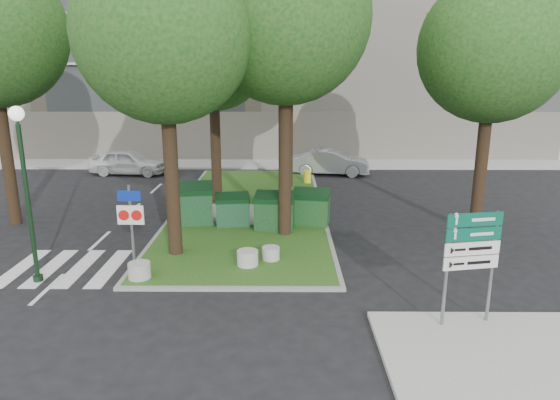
{
  "coord_description": "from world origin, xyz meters",
  "views": [
    {
      "loc": [
        1.95,
        -12.54,
        5.8
      ],
      "look_at": [
        1.85,
        2.03,
        2.0
      ],
      "focal_mm": 32.0,
      "sensor_mm": 36.0,
      "label": 1
    }
  ],
  "objects_px": {
    "tree_median_mid": "(215,41)",
    "traffic_sign_pole": "(131,216)",
    "tree_median_near_left": "(166,15)",
    "bollard_left": "(139,270)",
    "dumpster_d": "(311,207)",
    "tree_median_near_right": "(288,0)",
    "car_white": "(128,162)",
    "bollard_mid": "(248,258)",
    "directional_sign": "(471,251)",
    "car_silver": "(330,162)",
    "street_lamp": "(24,175)",
    "dumpster_b": "(233,210)",
    "tree_median_far": "(291,14)",
    "tree_street_right": "(497,34)",
    "dumpster_c": "(275,211)",
    "bollard_right": "(271,253)",
    "dumpster_a": "(191,204)",
    "litter_bin": "(307,177)"
  },
  "relations": [
    {
      "from": "directional_sign",
      "to": "dumpster_c",
      "type": "bearing_deg",
      "value": 112.13
    },
    {
      "from": "tree_median_mid",
      "to": "dumpster_b",
      "type": "xyz_separation_m",
      "value": [
        0.94,
        -3.5,
        -6.29
      ]
    },
    {
      "from": "bollard_left",
      "to": "street_lamp",
      "type": "bearing_deg",
      "value": 179.66
    },
    {
      "from": "dumpster_a",
      "to": "bollard_left",
      "type": "distance_m",
      "value": 5.3
    },
    {
      "from": "bollard_right",
      "to": "dumpster_c",
      "type": "bearing_deg",
      "value": 88.74
    },
    {
      "from": "dumpster_d",
      "to": "car_white",
      "type": "distance_m",
      "value": 13.93
    },
    {
      "from": "directional_sign",
      "to": "car_white",
      "type": "xyz_separation_m",
      "value": [
        -13.1,
        17.5,
        -1.15
      ]
    },
    {
      "from": "bollard_mid",
      "to": "litter_bin",
      "type": "height_order",
      "value": "litter_bin"
    },
    {
      "from": "bollard_left",
      "to": "directional_sign",
      "type": "xyz_separation_m",
      "value": [
        8.27,
        -2.5,
        1.54
      ]
    },
    {
      "from": "tree_median_near_right",
      "to": "traffic_sign_pole",
      "type": "height_order",
      "value": "tree_median_near_right"
    },
    {
      "from": "bollard_right",
      "to": "dumpster_d",
      "type": "bearing_deg",
      "value": 69.13
    },
    {
      "from": "dumpster_d",
      "to": "directional_sign",
      "type": "relative_size",
      "value": 0.6
    },
    {
      "from": "street_lamp",
      "to": "bollard_left",
      "type": "bearing_deg",
      "value": -0.34
    },
    {
      "from": "street_lamp",
      "to": "traffic_sign_pole",
      "type": "bearing_deg",
      "value": 18.96
    },
    {
      "from": "tree_median_near_left",
      "to": "tree_median_near_right",
      "type": "distance_m",
      "value": 4.09
    },
    {
      "from": "litter_bin",
      "to": "car_silver",
      "type": "bearing_deg",
      "value": 61.93
    },
    {
      "from": "bollard_right",
      "to": "car_silver",
      "type": "xyz_separation_m",
      "value": [
        3.05,
        13.54,
        0.41
      ]
    },
    {
      "from": "tree_median_near_left",
      "to": "car_silver",
      "type": "distance_m",
      "value": 15.72
    },
    {
      "from": "dumpster_d",
      "to": "tree_median_near_right",
      "type": "bearing_deg",
      "value": -117.03
    },
    {
      "from": "car_white",
      "to": "car_silver",
      "type": "xyz_separation_m",
      "value": [
        11.54,
        0.0,
        -0.0
      ]
    },
    {
      "from": "dumpster_a",
      "to": "bollard_left",
      "type": "relative_size",
      "value": 2.9
    },
    {
      "from": "tree_median_far",
      "to": "tree_street_right",
      "type": "xyz_separation_m",
      "value": [
        6.8,
        -7.0,
        -1.34
      ]
    },
    {
      "from": "tree_street_right",
      "to": "dumpster_b",
      "type": "xyz_separation_m",
      "value": [
        -9.06,
        0.5,
        -6.29
      ]
    },
    {
      "from": "tree_median_near_right",
      "to": "dumpster_b",
      "type": "bearing_deg",
      "value": 154.03
    },
    {
      "from": "tree_median_mid",
      "to": "traffic_sign_pole",
      "type": "relative_size",
      "value": 3.83
    },
    {
      "from": "tree_median_mid",
      "to": "car_white",
      "type": "height_order",
      "value": "tree_median_mid"
    },
    {
      "from": "tree_median_near_right",
      "to": "dumpster_c",
      "type": "relative_size",
      "value": 7.37
    },
    {
      "from": "tree_median_near_right",
      "to": "bollard_mid",
      "type": "height_order",
      "value": "tree_median_near_right"
    },
    {
      "from": "dumpster_b",
      "to": "bollard_right",
      "type": "distance_m",
      "value": 3.93
    },
    {
      "from": "tree_median_near_left",
      "to": "tree_median_far",
      "type": "xyz_separation_m",
      "value": [
        3.7,
        9.5,
        1.0
      ]
    },
    {
      "from": "tree_median_near_right",
      "to": "dumpster_c",
      "type": "height_order",
      "value": "tree_median_near_right"
    },
    {
      "from": "tree_median_far",
      "to": "tree_street_right",
      "type": "distance_m",
      "value": 9.85
    },
    {
      "from": "tree_median_far",
      "to": "directional_sign",
      "type": "distance_m",
      "value": 15.94
    },
    {
      "from": "tree_median_near_left",
      "to": "bollard_left",
      "type": "distance_m",
      "value": 7.3
    },
    {
      "from": "car_white",
      "to": "dumpster_d",
      "type": "bearing_deg",
      "value": -129.88
    },
    {
      "from": "bollard_right",
      "to": "traffic_sign_pole",
      "type": "distance_m",
      "value": 4.32
    },
    {
      "from": "tree_median_near_left",
      "to": "street_lamp",
      "type": "height_order",
      "value": "tree_median_near_left"
    },
    {
      "from": "dumpster_d",
      "to": "dumpster_a",
      "type": "bearing_deg",
      "value": -169.35
    },
    {
      "from": "bollard_right",
      "to": "directional_sign",
      "type": "bearing_deg",
      "value": -40.71
    },
    {
      "from": "tree_median_near_right",
      "to": "bollard_left",
      "type": "xyz_separation_m",
      "value": [
        -4.19,
        -4.06,
        -7.64
      ]
    },
    {
      "from": "tree_median_mid",
      "to": "street_lamp",
      "type": "bearing_deg",
      "value": -115.59
    },
    {
      "from": "bollard_right",
      "to": "tree_median_mid",
      "type": "bearing_deg",
      "value": 109.22
    },
    {
      "from": "tree_median_mid",
      "to": "dumpster_d",
      "type": "xyz_separation_m",
      "value": [
        3.91,
        -3.33,
        -6.23
      ]
    },
    {
      "from": "car_white",
      "to": "dumpster_b",
      "type": "bearing_deg",
      "value": -140.33
    },
    {
      "from": "dumpster_b",
      "to": "car_silver",
      "type": "xyz_separation_m",
      "value": [
        4.58,
        9.94,
        0.04
      ]
    },
    {
      "from": "litter_bin",
      "to": "traffic_sign_pole",
      "type": "relative_size",
      "value": 0.25
    },
    {
      "from": "bollard_left",
      "to": "traffic_sign_pole",
      "type": "bearing_deg",
      "value": 114.52
    },
    {
      "from": "tree_median_mid",
      "to": "bollard_right",
      "type": "xyz_separation_m",
      "value": [
        2.48,
        -7.1,
        -6.66
      ]
    },
    {
      "from": "bollard_right",
      "to": "car_silver",
      "type": "relative_size",
      "value": 0.12
    },
    {
      "from": "bollard_mid",
      "to": "bollard_right",
      "type": "bearing_deg",
      "value": 34.84
    }
  ]
}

